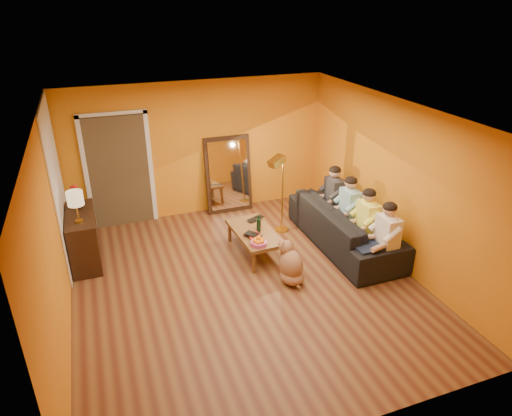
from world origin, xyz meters
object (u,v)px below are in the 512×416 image
object	(u,v)px
dog	(291,262)
person_mid_right	(349,210)
mirror_frame	(228,174)
person_far_left	(387,239)
tumbler	(259,224)
sideboard	(84,238)
table_lamp	(77,207)
person_mid_left	(367,223)
laptop	(258,220)
coffee_table	(255,242)
wine_bottle	(259,224)
sofa	(345,226)
person_far_right	(334,198)
vase	(78,202)
floor_lamp	(282,195)

from	to	relation	value
dog	person_mid_right	world-z (taller)	person_mid_right
mirror_frame	person_far_left	size ratio (longest dim) A/B	1.25
tumbler	person_far_left	bearing A→B (deg)	-41.45
person_mid_right	sideboard	bearing A→B (deg)	168.35
sideboard	tumbler	size ratio (longest dim) A/B	11.73
dog	table_lamp	bearing A→B (deg)	172.11
person_mid_left	tumbler	xyz separation A→B (m)	(-1.57, 0.83, -0.14)
person_mid_left	person_mid_right	xyz separation A→B (m)	(0.00, 0.55, 0.00)
sideboard	person_mid_right	xyz separation A→B (m)	(4.37, -0.90, 0.18)
table_lamp	laptop	world-z (taller)	table_lamp
person_far_left	mirror_frame	bearing A→B (deg)	117.15
mirror_frame	table_lamp	world-z (taller)	mirror_frame
coffee_table	person_mid_right	xyz separation A→B (m)	(1.69, -0.16, 0.40)
person_mid_right	wine_bottle	world-z (taller)	person_mid_right
table_lamp	person_mid_right	distance (m)	4.44
mirror_frame	wine_bottle	xyz separation A→B (m)	(-0.06, -1.87, -0.18)
sofa	coffee_table	distance (m)	1.59
sideboard	person_far_right	distance (m)	4.39
wine_bottle	vase	bearing A→B (deg)	159.22
floor_lamp	person_mid_right	distance (m)	1.21
person_mid_right	tumbler	world-z (taller)	person_mid_right
floor_lamp	tumbler	world-z (taller)	floor_lamp
mirror_frame	person_mid_right	distance (m)	2.54
floor_lamp	tumbler	size ratio (longest dim) A/B	14.32
table_lamp	laptop	xyz separation A→B (m)	(2.86, -0.09, -0.67)
floor_lamp	person_mid_right	bearing A→B (deg)	-59.67
wine_bottle	coffee_table	bearing A→B (deg)	135.00
mirror_frame	person_far_right	size ratio (longest dim) A/B	1.25
laptop	coffee_table	bearing A→B (deg)	-141.83
table_lamp	person_far_left	xyz separation A→B (m)	(4.37, -1.70, -0.49)
coffee_table	tumbler	bearing A→B (deg)	42.07
dog	person_far_right	bearing A→B (deg)	60.84
dog	laptop	xyz separation A→B (m)	(-0.05, 1.32, 0.10)
sideboard	person_far_left	distance (m)	4.81
person_far_right	laptop	size ratio (longest dim) A/B	3.59
laptop	person_far_right	bearing A→B (deg)	-23.24
dog	person_mid_left	bearing A→B (deg)	27.84
mirror_frame	floor_lamp	bearing A→B (deg)	-62.86
person_mid_left	laptop	xyz separation A→B (m)	(-1.51, 1.06, -0.18)
person_far_right	floor_lamp	bearing A→B (deg)	168.26
person_far_left	laptop	size ratio (longest dim) A/B	3.59
sideboard	person_far_right	xyz separation A→B (m)	(4.37, -0.35, 0.18)
coffee_table	person_mid_left	xyz separation A→B (m)	(1.69, -0.71, 0.40)
floor_lamp	laptop	size ratio (longest dim) A/B	4.23
table_lamp	tumbler	size ratio (longest dim) A/B	5.07
wine_bottle	tumbler	bearing A→B (deg)	67.62
person_mid_right	tumbler	bearing A→B (deg)	169.73
person_mid_right	wine_bottle	distance (m)	1.64
laptop	vase	size ratio (longest dim) A/B	1.76
mirror_frame	dog	world-z (taller)	mirror_frame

